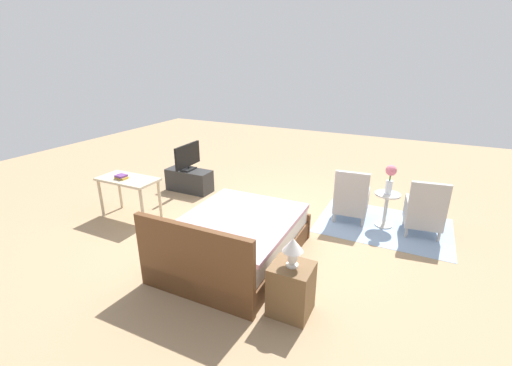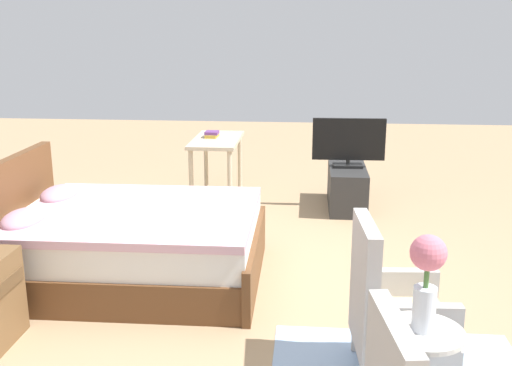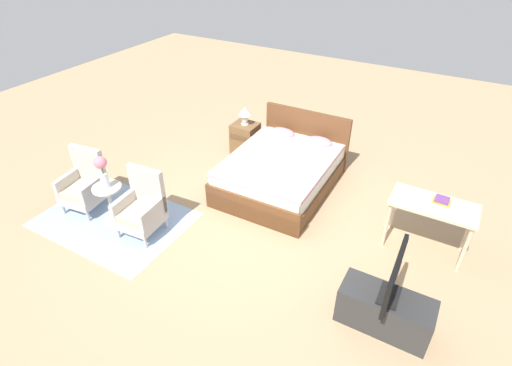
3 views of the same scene
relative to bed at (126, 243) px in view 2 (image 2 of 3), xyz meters
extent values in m
plane|color=#A38460|center=(0.02, -0.97, -0.30)|extent=(16.00, 16.00, 0.00)
cube|color=brown|center=(0.00, -0.05, -0.16)|extent=(1.52, 2.04, 0.28)
cube|color=white|center=(0.00, -0.05, 0.10)|extent=(1.46, 1.96, 0.24)
cube|color=#CC9EAD|center=(0.00, -0.13, 0.25)|extent=(1.50, 1.80, 0.06)
cube|color=brown|center=(-0.01, 0.92, 0.18)|extent=(1.53, 0.10, 0.96)
cube|color=brown|center=(0.01, -1.03, -0.10)|extent=(1.53, 0.08, 0.40)
ellipsoid|color=#B28499|center=(-0.34, 0.66, 0.29)|extent=(0.44, 0.28, 0.14)
ellipsoid|color=#B28499|center=(0.33, 0.66, 0.29)|extent=(0.44, 0.28, 0.14)
cylinder|color=#ADA8A3|center=(-0.93, -2.20, -0.21)|extent=(0.04, 0.04, 0.16)
cylinder|color=#ADA8A3|center=(-0.97, -1.74, -0.21)|extent=(0.04, 0.04, 0.16)
cube|color=#ADA8A3|center=(-1.18, -1.99, -0.07)|extent=(0.58, 0.58, 0.12)
cube|color=#C6B289|center=(-1.18, -1.99, 0.04)|extent=(0.53, 0.53, 0.10)
cube|color=#ADA8A3|center=(-1.20, -1.76, 0.31)|extent=(0.54, 0.12, 0.64)
cube|color=#ADA8A3|center=(-1.41, -2.01, 0.12)|extent=(0.11, 0.52, 0.26)
cube|color=#ADA8A3|center=(-0.95, -1.97, 0.12)|extent=(0.11, 0.52, 0.26)
cylinder|color=beige|center=(-1.74, -1.99, 0.27)|extent=(0.40, 0.40, 0.02)
cylinder|color=silver|center=(-1.74, -1.99, 0.39)|extent=(0.11, 0.11, 0.22)
cylinder|color=#477538|center=(-1.74, -1.99, 0.55)|extent=(0.02, 0.02, 0.10)
sphere|color=#DB7084|center=(-1.74, -1.99, 0.67)|extent=(0.17, 0.17, 0.17)
cube|color=brown|center=(-1.07, 0.42, 0.11)|extent=(0.37, 0.01, 0.09)
cube|color=#2D2D2D|center=(2.12, -1.87, -0.07)|extent=(0.96, 0.40, 0.46)
cube|color=black|center=(2.12, -1.87, 0.18)|extent=(0.21, 0.32, 0.03)
cylinder|color=black|center=(2.12, -1.87, 0.22)|extent=(0.04, 0.04, 0.05)
cube|color=black|center=(2.12, -1.87, 0.47)|extent=(0.06, 0.79, 0.46)
cube|color=black|center=(2.15, -1.86, 0.47)|extent=(0.02, 0.74, 0.41)
cylinder|color=beige|center=(1.80, -0.59, 0.04)|extent=(0.05, 0.05, 0.69)
cylinder|color=beige|center=(2.74, -0.59, 0.04)|extent=(0.05, 0.05, 0.69)
cylinder|color=beige|center=(1.80, -0.17, 0.04)|extent=(0.05, 0.05, 0.69)
cylinder|color=beige|center=(2.74, -0.17, 0.04)|extent=(0.05, 0.05, 0.69)
cube|color=beige|center=(2.27, -0.38, 0.41)|extent=(1.04, 0.52, 0.04)
cube|color=#B79333|center=(2.34, -0.32, 0.44)|extent=(0.22, 0.14, 0.04)
cube|color=#66387A|center=(2.34, -0.32, 0.48)|extent=(0.17, 0.15, 0.03)
camera|label=1|loc=(-2.08, 3.54, 2.36)|focal=24.00mm
camera|label=2|loc=(-4.36, -1.43, 1.69)|focal=42.00mm
camera|label=3|loc=(2.28, -4.90, 3.41)|focal=28.00mm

